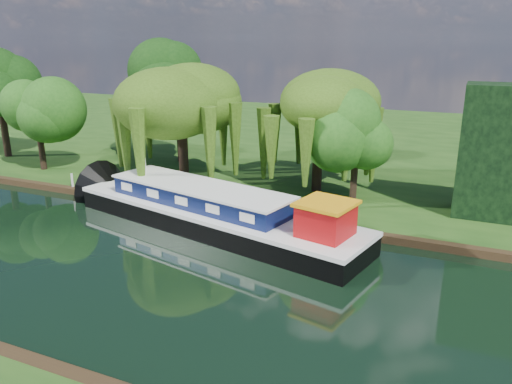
% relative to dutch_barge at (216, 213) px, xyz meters
% --- Properties ---
extents(ground, '(120.00, 120.00, 0.00)m').
position_rel_dutch_barge_xyz_m(ground, '(-3.17, -6.14, -1.02)').
color(ground, black).
extents(far_bank, '(120.00, 52.00, 0.45)m').
position_rel_dutch_barge_xyz_m(far_bank, '(-3.17, 27.86, -0.80)').
color(far_bank, '#193E11').
rests_on(far_bank, ground).
extents(dutch_barge, '(20.01, 8.59, 4.12)m').
position_rel_dutch_barge_xyz_m(dutch_barge, '(0.00, 0.00, 0.00)').
color(dutch_barge, black).
rests_on(dutch_barge, ground).
extents(narrowboat, '(10.51, 2.69, 1.52)m').
position_rel_dutch_barge_xyz_m(narrowboat, '(2.63, 0.49, -0.48)').
color(narrowboat, navy).
rests_on(narrowboat, ground).
extents(willow_left, '(6.98, 6.98, 8.36)m').
position_rel_dutch_barge_xyz_m(willow_left, '(-5.69, 5.77, 5.50)').
color(willow_left, black).
rests_on(willow_left, far_bank).
extents(willow_right, '(6.30, 6.30, 7.67)m').
position_rel_dutch_barge_xyz_m(willow_right, '(3.65, 8.52, 5.03)').
color(willow_right, black).
rests_on(willow_right, far_bank).
extents(tree_far_left, '(4.54, 4.54, 7.31)m').
position_rel_dutch_barge_xyz_m(tree_far_left, '(-19.14, 5.32, 4.44)').
color(tree_far_left, black).
rests_on(tree_far_left, far_bank).
extents(tree_far_mid, '(5.87, 5.87, 9.61)m').
position_rel_dutch_barge_xyz_m(tree_far_mid, '(-10.08, 12.44, 6.04)').
color(tree_far_mid, black).
rests_on(tree_far_mid, far_bank).
extents(tree_far_right, '(3.93, 3.93, 6.44)m').
position_rel_dutch_barge_xyz_m(tree_far_right, '(6.69, 6.81, 3.87)').
color(tree_far_right, black).
rests_on(tree_far_right, far_bank).
extents(lamppost, '(0.36, 0.36, 2.56)m').
position_rel_dutch_barge_xyz_m(lamppost, '(-2.67, 4.36, 1.40)').
color(lamppost, silver).
rests_on(lamppost, far_bank).
extents(mooring_posts, '(19.16, 0.16, 1.00)m').
position_rel_dutch_barge_xyz_m(mooring_posts, '(-3.67, 2.26, -0.07)').
color(mooring_posts, silver).
rests_on(mooring_posts, far_bank).
extents(reeds_near, '(33.70, 1.50, 1.10)m').
position_rel_dutch_barge_xyz_m(reeds_near, '(3.71, -13.71, -0.47)').
color(reeds_near, '#1D5516').
rests_on(reeds_near, ground).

